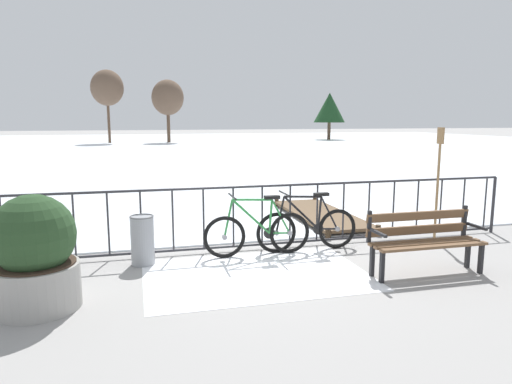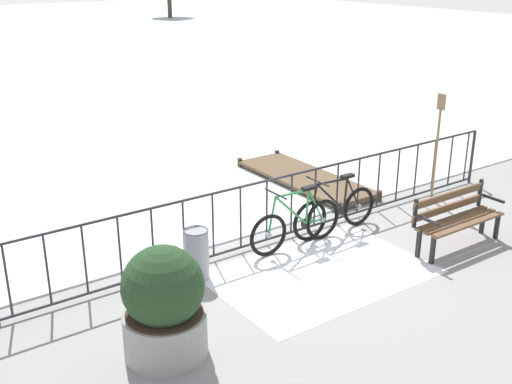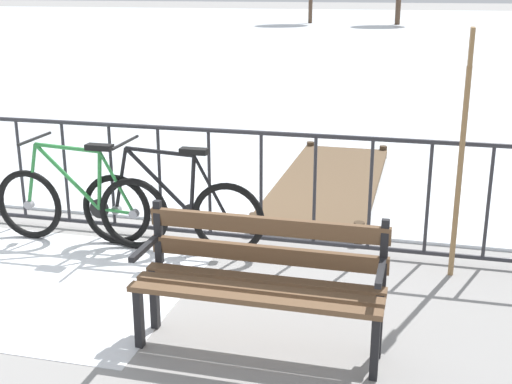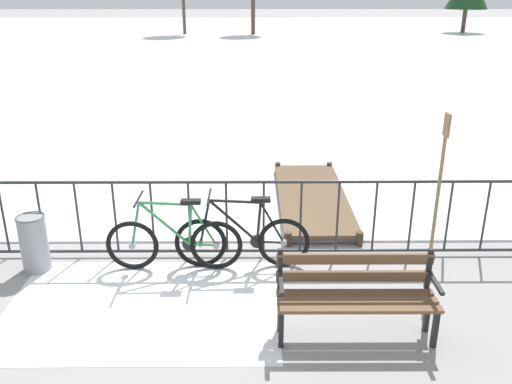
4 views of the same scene
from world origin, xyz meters
The scene contains 14 objects.
ground_plane centered at (0.00, 0.00, 0.00)m, with size 160.00×160.00×0.00m, color gray.
frozen_pond centered at (0.00, 28.40, 0.01)m, with size 80.00×56.00×0.03m, color silver.
snow_patch centered at (-0.42, -1.20, 0.00)m, with size 3.04×2.05×0.01m, color white.
railing_fence centered at (0.00, 0.00, 0.56)m, with size 9.06×0.06×1.07m.
bicycle_near_railing centered at (0.69, -0.27, 0.37)m, with size 1.71×0.52×0.97m.
bicycle_second centered at (-0.16, -0.33, 0.37)m, with size 1.71×0.52×0.97m.
park_bench centered at (1.86, -1.69, 0.51)m, with size 1.60×0.49×0.89m.
planter_with_shrub centered at (-3.09, -1.67, 0.63)m, with size 0.93×0.93×1.31m.
trash_bin centered at (-1.91, -0.33, 0.37)m, with size 0.35×0.35×0.73m.
oar_upright centered at (3.10, -0.23, 1.14)m, with size 0.04×0.16×1.98m.
wooden_dock centered at (1.80, 1.85, 0.12)m, with size 1.10×3.21×0.20m.
tree_far_west centered at (0.90, 34.52, 3.91)m, with size 2.79×2.79×5.47m.
tree_west_mid centered at (16.79, 35.88, 3.17)m, with size 3.10×3.10×4.64m.
tree_centre centered at (-4.14, 34.77, 4.68)m, with size 2.75×2.75×6.21m.
Camera 1 is at (-1.95, -7.07, 2.13)m, focal length 32.24 mm.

